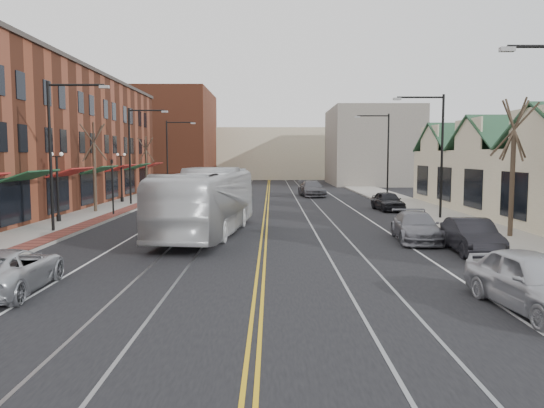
{
  "coord_description": "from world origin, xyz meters",
  "views": [
    {
      "loc": [
        0.39,
        -12.59,
        4.22
      ],
      "look_at": [
        0.42,
        11.56,
        2.0
      ],
      "focal_mm": 35.0,
      "sensor_mm": 36.0,
      "label": 1
    }
  ],
  "objects_px": {
    "parked_car_a": "(535,281)",
    "parked_car_b": "(472,236)",
    "parked_car_d": "(388,201)",
    "parked_suv": "(7,270)",
    "parked_car_c": "(416,227)",
    "transit_bus": "(207,202)"
  },
  "relations": [
    {
      "from": "parked_car_a",
      "to": "parked_car_b",
      "type": "bearing_deg",
      "value": 72.86
    },
    {
      "from": "parked_car_a",
      "to": "parked_car_d",
      "type": "bearing_deg",
      "value": 78.98
    },
    {
      "from": "parked_suv",
      "to": "parked_car_c",
      "type": "bearing_deg",
      "value": -150.5
    },
    {
      "from": "parked_car_d",
      "to": "parked_car_b",
      "type": "bearing_deg",
      "value": -96.29
    },
    {
      "from": "parked_car_a",
      "to": "parked_car_b",
      "type": "xyz_separation_m",
      "value": [
        1.5,
        8.47,
        -0.08
      ]
    },
    {
      "from": "transit_bus",
      "to": "parked_car_d",
      "type": "relative_size",
      "value": 2.94
    },
    {
      "from": "transit_bus",
      "to": "parked_car_d",
      "type": "distance_m",
      "value": 17.64
    },
    {
      "from": "transit_bus",
      "to": "parked_car_b",
      "type": "xyz_separation_m",
      "value": [
        12.01,
        -5.26,
        -1.02
      ]
    },
    {
      "from": "parked_suv",
      "to": "parked_car_b",
      "type": "relative_size",
      "value": 1.07
    },
    {
      "from": "parked_car_b",
      "to": "parked_suv",
      "type": "bearing_deg",
      "value": -155.72
    },
    {
      "from": "parked_suv",
      "to": "parked_car_b",
      "type": "height_order",
      "value": "parked_car_b"
    },
    {
      "from": "transit_bus",
      "to": "parked_car_c",
      "type": "bearing_deg",
      "value": 175.39
    },
    {
      "from": "parked_suv",
      "to": "parked_car_c",
      "type": "height_order",
      "value": "parked_car_c"
    },
    {
      "from": "parked_car_c",
      "to": "parked_car_b",
      "type": "bearing_deg",
      "value": -60.32
    },
    {
      "from": "transit_bus",
      "to": "parked_car_b",
      "type": "relative_size",
      "value": 2.79
    },
    {
      "from": "parked_car_b",
      "to": "parked_car_d",
      "type": "height_order",
      "value": "parked_car_b"
    },
    {
      "from": "parked_car_c",
      "to": "transit_bus",
      "type": "bearing_deg",
      "value": 174.29
    },
    {
      "from": "transit_bus",
      "to": "parked_car_d",
      "type": "bearing_deg",
      "value": -128.23
    },
    {
      "from": "transit_bus",
      "to": "parked_car_b",
      "type": "height_order",
      "value": "transit_bus"
    },
    {
      "from": "transit_bus",
      "to": "parked_car_a",
      "type": "relative_size",
      "value": 2.61
    },
    {
      "from": "parked_suv",
      "to": "parked_car_d",
      "type": "distance_m",
      "value": 29.64
    },
    {
      "from": "parked_car_b",
      "to": "parked_car_a",
      "type": "bearing_deg",
      "value": -96.55
    }
  ]
}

